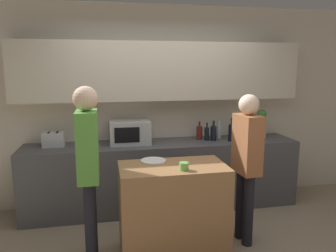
# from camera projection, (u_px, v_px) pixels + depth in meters

# --- Properties ---
(back_wall) EXTENTS (6.40, 0.40, 2.70)m
(back_wall) POSITION_uv_depth(u_px,v_px,m) (159.00, 93.00, 4.46)
(back_wall) COLOR beige
(back_wall) RESTS_ON ground_plane
(back_counter) EXTENTS (3.60, 0.62, 0.90)m
(back_counter) POSITION_uv_depth(u_px,v_px,m) (163.00, 175.00, 4.39)
(back_counter) COLOR #4C4C51
(back_counter) RESTS_ON ground_plane
(kitchen_island) EXTENTS (1.05, 0.58, 0.93)m
(kitchen_island) POSITION_uv_depth(u_px,v_px,m) (173.00, 210.00, 3.29)
(kitchen_island) COLOR #996B42
(kitchen_island) RESTS_ON ground_plane
(microwave) EXTENTS (0.52, 0.39, 0.30)m
(microwave) POSITION_uv_depth(u_px,v_px,m) (130.00, 132.00, 4.27)
(microwave) COLOR #B7BABC
(microwave) RESTS_ON back_counter
(toaster) EXTENTS (0.26, 0.16, 0.18)m
(toaster) POSITION_uv_depth(u_px,v_px,m) (53.00, 140.00, 4.09)
(toaster) COLOR silver
(toaster) RESTS_ON back_counter
(potted_plant) EXTENTS (0.14, 0.14, 0.40)m
(potted_plant) POSITION_uv_depth(u_px,v_px,m) (261.00, 123.00, 4.62)
(potted_plant) COLOR silver
(potted_plant) RESTS_ON back_counter
(bottle_0) EXTENTS (0.08, 0.08, 0.25)m
(bottle_0) POSITION_uv_depth(u_px,v_px,m) (199.00, 133.00, 4.49)
(bottle_0) COLOR maroon
(bottle_0) RESTS_ON back_counter
(bottle_1) EXTENTS (0.06, 0.06, 0.24)m
(bottle_1) POSITION_uv_depth(u_px,v_px,m) (207.00, 134.00, 4.44)
(bottle_1) COLOR black
(bottle_1) RESTS_ON back_counter
(bottle_2) EXTENTS (0.08, 0.08, 0.27)m
(bottle_2) POSITION_uv_depth(u_px,v_px,m) (213.00, 133.00, 4.44)
(bottle_2) COLOR black
(bottle_2) RESTS_ON back_counter
(bottle_3) EXTENTS (0.07, 0.07, 0.27)m
(bottle_3) POSITION_uv_depth(u_px,v_px,m) (219.00, 131.00, 4.56)
(bottle_3) COLOR silver
(bottle_3) RESTS_ON back_counter
(bottle_4) EXTENTS (0.09, 0.09, 0.32)m
(bottle_4) POSITION_uv_depth(u_px,v_px,m) (232.00, 132.00, 4.39)
(bottle_4) COLOR black
(bottle_4) RESTS_ON back_counter
(bottle_5) EXTENTS (0.08, 0.08, 0.23)m
(bottle_5) POSITION_uv_depth(u_px,v_px,m) (233.00, 132.00, 4.57)
(bottle_5) COLOR silver
(bottle_5) RESTS_ON back_counter
(bottle_6) EXTENTS (0.06, 0.06, 0.24)m
(bottle_6) POSITION_uv_depth(u_px,v_px,m) (245.00, 134.00, 4.45)
(bottle_6) COLOR black
(bottle_6) RESTS_ON back_counter
(plate_on_island) EXTENTS (0.26, 0.26, 0.01)m
(plate_on_island) POSITION_uv_depth(u_px,v_px,m) (153.00, 161.00, 3.34)
(plate_on_island) COLOR white
(plate_on_island) RESTS_ON kitchen_island
(cup_0) EXTENTS (0.09, 0.09, 0.08)m
(cup_0) POSITION_uv_depth(u_px,v_px,m) (184.00, 166.00, 3.06)
(cup_0) COLOR #75C25A
(cup_0) RESTS_ON kitchen_island
(person_left) EXTENTS (0.22, 0.36, 1.61)m
(person_left) POSITION_uv_depth(u_px,v_px,m) (247.00, 157.00, 3.43)
(person_left) COLOR black
(person_left) RESTS_ON ground_plane
(person_center) EXTENTS (0.23, 0.34, 1.72)m
(person_center) POSITION_uv_depth(u_px,v_px,m) (88.00, 160.00, 3.04)
(person_center) COLOR black
(person_center) RESTS_ON ground_plane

